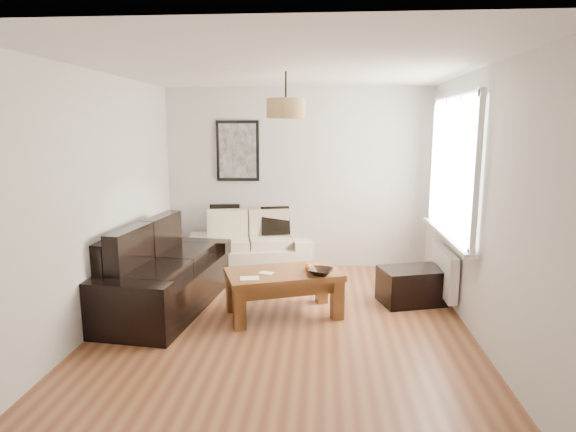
# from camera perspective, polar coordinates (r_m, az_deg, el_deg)

# --- Properties ---
(floor) EXTENTS (4.50, 4.50, 0.00)m
(floor) POSITION_cam_1_polar(r_m,az_deg,el_deg) (5.22, -0.50, -12.63)
(floor) COLOR brown
(floor) RESTS_ON ground
(ceiling) EXTENTS (3.80, 4.50, 0.00)m
(ceiling) POSITION_cam_1_polar(r_m,az_deg,el_deg) (4.83, -0.55, 17.03)
(ceiling) COLOR white
(ceiling) RESTS_ON floor
(wall_back) EXTENTS (3.80, 0.04, 2.60)m
(wall_back) POSITION_cam_1_polar(r_m,az_deg,el_deg) (7.09, 0.99, 4.41)
(wall_back) COLOR silver
(wall_back) RESTS_ON floor
(wall_front) EXTENTS (3.80, 0.04, 2.60)m
(wall_front) POSITION_cam_1_polar(r_m,az_deg,el_deg) (2.67, -4.56, -5.81)
(wall_front) COLOR silver
(wall_front) RESTS_ON floor
(wall_left) EXTENTS (0.04, 4.50, 2.60)m
(wall_left) POSITION_cam_1_polar(r_m,az_deg,el_deg) (5.36, -21.21, 1.74)
(wall_left) COLOR silver
(wall_left) RESTS_ON floor
(wall_right) EXTENTS (0.04, 4.50, 2.60)m
(wall_right) POSITION_cam_1_polar(r_m,az_deg,el_deg) (5.07, 21.41, 1.26)
(wall_right) COLOR silver
(wall_right) RESTS_ON floor
(window_bay) EXTENTS (0.14, 1.90, 1.60)m
(window_bay) POSITION_cam_1_polar(r_m,az_deg,el_deg) (5.79, 18.93, 5.47)
(window_bay) COLOR white
(window_bay) RESTS_ON wall_right
(radiator) EXTENTS (0.10, 0.90, 0.52)m
(radiator) POSITION_cam_1_polar(r_m,az_deg,el_deg) (6.00, 17.87, -6.19)
(radiator) COLOR white
(radiator) RESTS_ON wall_right
(poster) EXTENTS (0.62, 0.04, 0.87)m
(poster) POSITION_cam_1_polar(r_m,az_deg,el_deg) (7.12, -5.91, 7.62)
(poster) COLOR black
(poster) RESTS_ON wall_back
(pendant_shade) EXTENTS (0.40, 0.40, 0.20)m
(pendant_shade) POSITION_cam_1_polar(r_m,az_deg,el_deg) (5.10, -0.26, 12.52)
(pendant_shade) COLOR tan
(pendant_shade) RESTS_ON ceiling
(loveseat_cream) EXTENTS (1.81, 1.23, 0.83)m
(loveseat_cream) POSITION_cam_1_polar(r_m,az_deg,el_deg) (6.84, -4.58, -3.39)
(loveseat_cream) COLOR beige
(loveseat_cream) RESTS_ON floor
(sofa_leather) EXTENTS (1.23, 2.16, 0.89)m
(sofa_leather) POSITION_cam_1_polar(r_m,az_deg,el_deg) (5.76, -14.55, -6.03)
(sofa_leather) COLOR black
(sofa_leather) RESTS_ON floor
(coffee_table) EXTENTS (1.37, 1.03, 0.50)m
(coffee_table) POSITION_cam_1_polar(r_m,az_deg,el_deg) (5.38, -0.53, -9.06)
(coffee_table) COLOR brown
(coffee_table) RESTS_ON floor
(ottoman) EXTENTS (0.83, 0.66, 0.42)m
(ottoman) POSITION_cam_1_polar(r_m,az_deg,el_deg) (5.93, 14.37, -7.93)
(ottoman) COLOR black
(ottoman) RESTS_ON floor
(cushion_left) EXTENTS (0.44, 0.19, 0.42)m
(cushion_left) POSITION_cam_1_polar(r_m,az_deg,el_deg) (7.04, -7.43, -0.37)
(cushion_left) COLOR black
(cushion_left) RESTS_ON loveseat_cream
(cushion_right) EXTENTS (0.42, 0.22, 0.40)m
(cushion_right) POSITION_cam_1_polar(r_m,az_deg,el_deg) (6.93, -1.50, -0.55)
(cushion_right) COLOR black
(cushion_right) RESTS_ON loveseat_cream
(fruit_bowl) EXTENTS (0.32, 0.32, 0.06)m
(fruit_bowl) POSITION_cam_1_polar(r_m,az_deg,el_deg) (5.20, 3.88, -6.53)
(fruit_bowl) COLOR black
(fruit_bowl) RESTS_ON coffee_table
(orange_a) EXTENTS (0.07, 0.07, 0.06)m
(orange_a) POSITION_cam_1_polar(r_m,az_deg,el_deg) (5.35, 2.36, -5.93)
(orange_a) COLOR orange
(orange_a) RESTS_ON fruit_bowl
(orange_b) EXTENTS (0.06, 0.06, 0.06)m
(orange_b) POSITION_cam_1_polar(r_m,az_deg,el_deg) (5.36, 3.29, -5.92)
(orange_b) COLOR orange
(orange_b) RESTS_ON fruit_bowl
(orange_c) EXTENTS (0.09, 0.09, 0.08)m
(orange_c) POSITION_cam_1_polar(r_m,az_deg,el_deg) (5.33, 2.39, -6.01)
(orange_c) COLOR orange
(orange_c) RESTS_ON fruit_bowl
(papers) EXTENTS (0.22, 0.17, 0.01)m
(papers) POSITION_cam_1_polar(r_m,az_deg,el_deg) (5.08, -4.52, -7.30)
(papers) COLOR silver
(papers) RESTS_ON coffee_table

